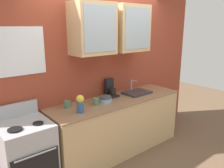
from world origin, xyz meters
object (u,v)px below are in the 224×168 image
object	(u,v)px
stove_range	(27,157)
cup_near_bowls	(96,102)
vase	(80,103)
bowl_stack	(106,99)
sink_faucet	(137,92)
coffee_maker	(111,90)
cup_near_sink	(67,104)

from	to	relation	value
stove_range	cup_near_bowls	size ratio (longest dim) A/B	9.09
stove_range	vase	bearing A→B (deg)	-8.53
vase	cup_near_bowls	xyz separation A→B (m)	(0.33, 0.10, -0.08)
bowl_stack	stove_range	bearing A→B (deg)	-178.30
stove_range	sink_faucet	distance (m)	2.00
sink_faucet	bowl_stack	size ratio (longest dim) A/B	2.32
vase	coffee_maker	distance (m)	0.84
vase	cup_near_bowls	size ratio (longest dim) A/B	2.04
sink_faucet	coffee_maker	distance (m)	0.48
cup_near_bowls	coffee_maker	distance (m)	0.49
sink_faucet	vase	distance (m)	1.23
cup_near_sink	coffee_maker	distance (m)	0.83
vase	cup_near_sink	distance (m)	0.30
sink_faucet	cup_near_bowls	bearing A→B (deg)	-177.48
cup_near_bowls	coffee_maker	xyz separation A→B (m)	(0.44, 0.21, 0.06)
vase	cup_near_sink	bearing A→B (deg)	99.61
vase	cup_near_bowls	world-z (taller)	vase
vase	coffee_maker	xyz separation A→B (m)	(0.78, 0.31, -0.02)
stove_range	sink_faucet	size ratio (longest dim) A/B	2.43
cup_near_bowls	cup_near_sink	bearing A→B (deg)	155.09
bowl_stack	vase	size ratio (longest dim) A/B	0.79
coffee_maker	stove_range	bearing A→B (deg)	-172.32
bowl_stack	coffee_maker	distance (m)	0.30
sink_faucet	bowl_stack	xyz separation A→B (m)	(-0.68, 0.00, 0.02)
sink_faucet	cup_near_bowls	xyz separation A→B (m)	(-0.89, -0.04, 0.03)
sink_faucet	cup_near_sink	size ratio (longest dim) A/B	3.54
cup_near_bowls	coffee_maker	world-z (taller)	coffee_maker
vase	coffee_maker	size ratio (longest dim) A/B	0.84
cup_near_sink	coffee_maker	xyz separation A→B (m)	(0.83, 0.03, 0.06)
cup_near_sink	coffee_maker	size ratio (longest dim) A/B	0.43
stove_range	cup_near_sink	distance (m)	0.85
bowl_stack	sink_faucet	bearing A→B (deg)	-0.23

